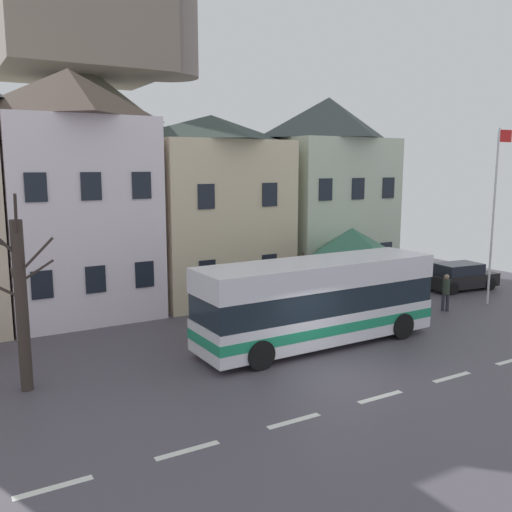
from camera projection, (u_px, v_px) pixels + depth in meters
The scene contains 15 objects.
ground_plane at pixel (338, 376), 17.50m from camera, with size 40.00×60.00×0.07m.
townhouse_01 at pixel (74, 194), 24.31m from camera, with size 6.14×6.23×10.68m.
townhouse_02 at pixel (212, 208), 27.46m from camera, with size 6.53×5.63×9.01m.
townhouse_03 at pixel (327, 192), 30.64m from camera, with size 6.28×5.19×10.23m.
hilltop_castle at pixel (85, 149), 43.98m from camera, with size 37.68×37.68×24.03m.
transit_bus at pixel (318, 302), 20.35m from camera, with size 9.47×2.71×3.15m.
bus_shelter at pixel (352, 241), 26.27m from camera, with size 3.60×3.60×3.66m.
parked_car_00 at pixel (460, 277), 29.56m from camera, with size 4.10×2.15×1.42m.
parked_car_02 at pixel (368, 287), 27.39m from camera, with size 4.22×2.02×1.29m.
pedestrian_00 at pixel (446, 290), 25.09m from camera, with size 0.33×0.33×1.71m.
pedestrian_01 at pixel (418, 288), 25.98m from camera, with size 0.32×0.29×1.57m.
pedestrian_02 at pixel (367, 298), 24.16m from camera, with size 0.30×0.32×1.51m.
public_bench at pixel (320, 289), 27.71m from camera, with size 1.43×0.48×0.87m.
flagpole at pixel (495, 206), 25.82m from camera, with size 0.95×0.10×8.29m.
bare_tree_00 at pixel (21, 303), 15.95m from camera, with size 1.72×2.18×5.85m.
Camera 1 is at (-10.64, -13.07, 6.59)m, focal length 38.68 mm.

